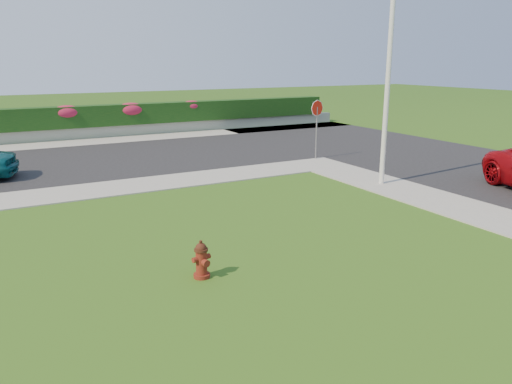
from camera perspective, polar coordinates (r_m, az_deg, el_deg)
ground at (r=9.04m, az=3.88°, el=-11.45°), size 120.00×120.00×0.00m
curb_corner at (r=19.89m, az=7.08°, el=3.17°), size 2.00×2.00×0.04m
sidewalk_beyond at (r=26.34m, az=-20.90°, el=5.16°), size 34.00×2.00×0.04m
retaining_wall at (r=27.77m, az=-21.40°, el=6.15°), size 34.00×0.40×0.60m
hedge at (r=27.77m, az=-21.60°, el=7.91°), size 32.00×0.90×1.10m
fire_hydrant at (r=9.53m, az=-6.24°, el=-7.75°), size 0.38×0.36×0.74m
utility_pole at (r=16.62m, az=14.85°, el=12.33°), size 0.16×0.16×6.82m
stop_sign at (r=20.68m, az=6.98°, el=8.65°), size 0.66×0.14×2.45m
flower_clump_d at (r=27.69m, az=-20.83°, el=8.51°), size 1.45×0.93×0.73m
flower_clump_e at (r=28.34m, az=-14.13°, el=9.12°), size 1.52×0.97×0.76m
flower_clump_f at (r=29.42m, az=-7.37°, el=9.75°), size 1.21×0.78×0.60m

